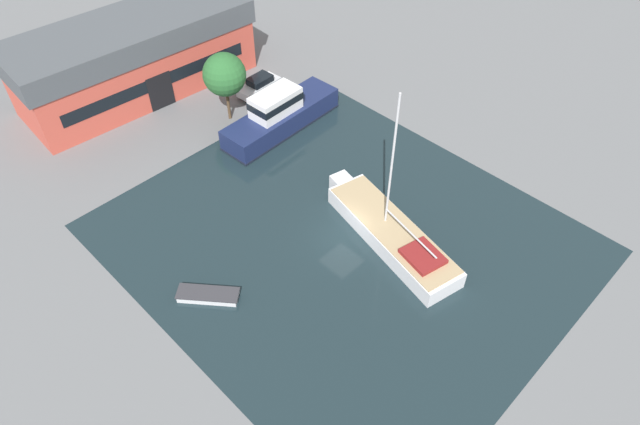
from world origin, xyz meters
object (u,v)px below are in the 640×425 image
Objects in this scene: warehouse_building at (135,57)px; motor_cruiser at (280,115)px; sailboat_moored at (391,233)px; parked_car at (259,85)px; quay_tree_near_building at (224,75)px; small_dinghy at (208,295)px.

motor_cruiser is at bearing -66.18° from warehouse_building.
motor_cruiser is (3.47, 15.43, 0.64)m from sailboat_moored.
parked_car is 0.34× the size of sailboat_moored.
sailboat_moored is at bearing -93.69° from quay_tree_near_building.
sailboat_moored is (-1.27, -19.79, -3.70)m from quay_tree_near_building.
parked_car is at bearing -25.62° from motor_cruiser.
parked_car is at bearing -178.65° from small_dinghy.
quay_tree_near_building is 0.54× the size of motor_cruiser.
quay_tree_near_building is 1.61× the size of small_dinghy.
quay_tree_near_building is at bearing -172.61° from small_dinghy.
warehouse_building is 29.58m from sailboat_moored.
warehouse_building reaches higher than motor_cruiser.
motor_cruiser is (2.19, -4.37, -3.06)m from quay_tree_near_building.
sailboat_moored is (-5.84, -20.99, -0.06)m from parked_car.
parked_car is at bearing -44.60° from warehouse_building.
quay_tree_near_building is at bearing 98.98° from sailboat_moored.
warehouse_building is 15.04m from motor_cruiser.
warehouse_building is at bearing 107.13° from quay_tree_near_building.
warehouse_building is 11.60m from parked_car.
sailboat_moored is 15.83m from motor_cruiser.
warehouse_building is 3.53× the size of quay_tree_near_building.
parked_car is 0.38× the size of motor_cruiser.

